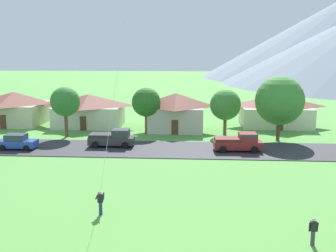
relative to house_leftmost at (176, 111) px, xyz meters
name	(u,v)px	position (x,y,z in m)	size (l,w,h in m)	color
road_strip	(183,150)	(1.35, -11.37, -2.65)	(160.00, 7.90, 0.08)	#2D2D33
mountain_west_ridge	(315,51)	(54.46, 127.34, 7.91)	(96.02, 96.02, 21.20)	slate
house_leftmost	(176,111)	(0.00, 0.00, 0.00)	(8.01, 6.79, 5.19)	beige
house_left_center	(15,107)	(-24.49, 3.23, -0.17)	(9.14, 8.58, 4.86)	beige
house_right_center	(89,110)	(-12.85, 2.17, -0.25)	(10.26, 7.10, 4.69)	beige
house_rightmost	(275,110)	(14.43, 4.49, -0.35)	(10.61, 8.22, 4.51)	beige
tree_near_left	(146,102)	(-3.84, -2.56, 1.51)	(3.84, 3.84, 6.15)	brown
tree_left_of_center	(65,102)	(-13.86, -5.38, 1.87)	(3.76, 3.76, 6.46)	brown
tree_center	(225,105)	(6.59, -2.60, 1.28)	(4.04, 4.04, 6.00)	brown
tree_right_of_center	(280,101)	(12.88, -5.79, 2.27)	(5.96, 5.96, 7.95)	#4C3823
parked_car_blue_mid_west	(17,142)	(-17.27, -12.40, -1.82)	(4.21, 2.09, 1.68)	#2847A8
pickup_truck_maroon_west_side	(239,142)	(7.48, -11.63, -1.63)	(5.28, 2.51, 1.99)	maroon
pickup_truck_charcoal_east_side	(113,138)	(-6.81, -10.40, -1.63)	(5.25, 2.43, 1.99)	#333338
watcher_person	(313,231)	(9.41, -33.46, -1.81)	(0.56, 0.24, 1.68)	#3D3D42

